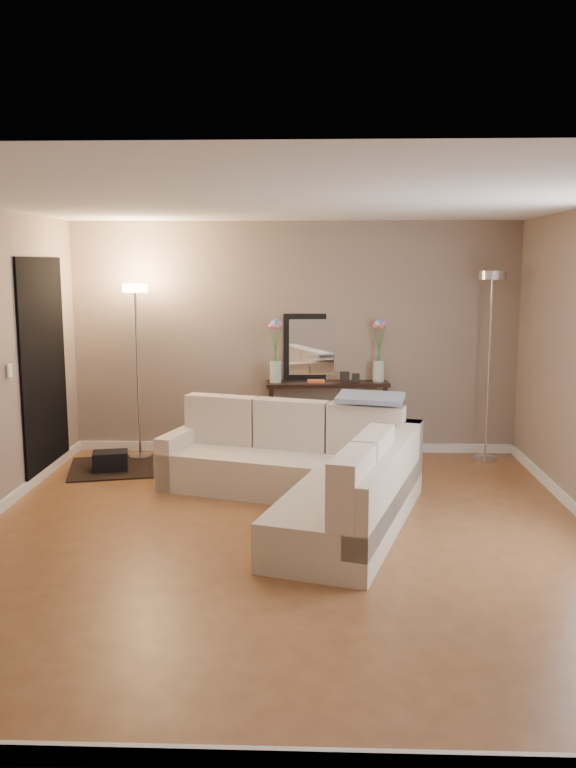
{
  "coord_description": "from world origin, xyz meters",
  "views": [
    {
      "loc": [
        0.23,
        -5.63,
        2.15
      ],
      "look_at": [
        0.0,
        0.8,
        1.1
      ],
      "focal_mm": 35.0,
      "sensor_mm": 36.0,
      "label": 1
    }
  ],
  "objects_px": {
    "console_table": "(320,414)",
    "floor_lamp_lit": "(137,337)",
    "sectional_sofa": "(309,473)",
    "floor_lamp_unlit": "(491,328)"
  },
  "relations": [
    {
      "from": "console_table",
      "to": "floor_lamp_lit",
      "type": "xyz_separation_m",
      "value": [
        -1.99,
        -0.22,
        0.88
      ]
    },
    {
      "from": "sectional_sofa",
      "to": "floor_lamp_unlit",
      "type": "distance_m",
      "value": 2.78
    },
    {
      "from": "console_table",
      "to": "floor_lamp_lit",
      "type": "relative_size",
      "value": 0.72
    },
    {
      "from": "floor_lamp_lit",
      "to": "floor_lamp_unlit",
      "type": "bearing_deg",
      "value": 0.71
    },
    {
      "from": "sectional_sofa",
      "to": "floor_lamp_unlit",
      "type": "xyz_separation_m",
      "value": [
        1.92,
        1.65,
        1.14
      ]
    },
    {
      "from": "floor_lamp_unlit",
      "to": "console_table",
      "type": "bearing_deg",
      "value": 174.47
    },
    {
      "from": "floor_lamp_lit",
      "to": "floor_lamp_unlit",
      "type": "height_order",
      "value": "floor_lamp_unlit"
    },
    {
      "from": "floor_lamp_lit",
      "to": "floor_lamp_unlit",
      "type": "relative_size",
      "value": 0.93
    },
    {
      "from": "console_table",
      "to": "floor_lamp_unlit",
      "type": "bearing_deg",
      "value": -5.53
    },
    {
      "from": "sectional_sofa",
      "to": "console_table",
      "type": "distance_m",
      "value": 1.83
    }
  ]
}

